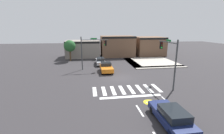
{
  "coord_description": "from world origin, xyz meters",
  "views": [
    {
      "loc": [
        -4.34,
        -21.64,
        7.19
      ],
      "look_at": [
        -0.88,
        1.5,
        1.37
      ],
      "focal_mm": 25.01,
      "sensor_mm": 36.0,
      "label": 1
    }
  ],
  "objects_px": {
    "traffic_signal_northwest": "(92,47)",
    "roadside_tree": "(70,46)",
    "car_navy": "(171,116)",
    "car_silver": "(101,61)",
    "car_orange": "(106,67)",
    "traffic_signal_southeast": "(169,54)"
  },
  "relations": [
    {
      "from": "car_orange",
      "to": "roadside_tree",
      "type": "height_order",
      "value": "roadside_tree"
    },
    {
      "from": "car_orange",
      "to": "roadside_tree",
      "type": "bearing_deg",
      "value": -145.25
    },
    {
      "from": "car_orange",
      "to": "roadside_tree",
      "type": "xyz_separation_m",
      "value": [
        -7.01,
        10.1,
        2.62
      ]
    },
    {
      "from": "car_orange",
      "to": "roadside_tree",
      "type": "distance_m",
      "value": 12.57
    },
    {
      "from": "traffic_signal_northwest",
      "to": "roadside_tree",
      "type": "distance_m",
      "value": 9.48
    },
    {
      "from": "traffic_signal_southeast",
      "to": "car_silver",
      "type": "relative_size",
      "value": 1.25
    },
    {
      "from": "traffic_signal_northwest",
      "to": "car_orange",
      "type": "bearing_deg",
      "value": -40.41
    },
    {
      "from": "traffic_signal_southeast",
      "to": "car_silver",
      "type": "distance_m",
      "value": 15.62
    },
    {
      "from": "traffic_signal_northwest",
      "to": "car_silver",
      "type": "bearing_deg",
      "value": 65.14
    },
    {
      "from": "traffic_signal_southeast",
      "to": "roadside_tree",
      "type": "distance_m",
      "value": 22.63
    },
    {
      "from": "car_navy",
      "to": "car_silver",
      "type": "bearing_deg",
      "value": 9.95
    },
    {
      "from": "traffic_signal_northwest",
      "to": "car_navy",
      "type": "relative_size",
      "value": 1.24
    },
    {
      "from": "car_navy",
      "to": "roadside_tree",
      "type": "relative_size",
      "value": 1.0
    },
    {
      "from": "car_orange",
      "to": "car_silver",
      "type": "distance_m",
      "value": 5.61
    },
    {
      "from": "traffic_signal_northwest",
      "to": "car_orange",
      "type": "distance_m",
      "value": 4.37
    },
    {
      "from": "car_orange",
      "to": "traffic_signal_southeast",
      "type": "bearing_deg",
      "value": 42.22
    },
    {
      "from": "traffic_signal_northwest",
      "to": "car_silver",
      "type": "distance_m",
      "value": 5.17
    },
    {
      "from": "traffic_signal_southeast",
      "to": "roadside_tree",
      "type": "relative_size",
      "value": 1.27
    },
    {
      "from": "car_navy",
      "to": "car_silver",
      "type": "height_order",
      "value": "car_navy"
    },
    {
      "from": "car_orange",
      "to": "traffic_signal_northwest",
      "type": "bearing_deg",
      "value": -130.41
    },
    {
      "from": "car_silver",
      "to": "roadside_tree",
      "type": "relative_size",
      "value": 1.02
    },
    {
      "from": "traffic_signal_southeast",
      "to": "car_orange",
      "type": "relative_size",
      "value": 1.46
    }
  ]
}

